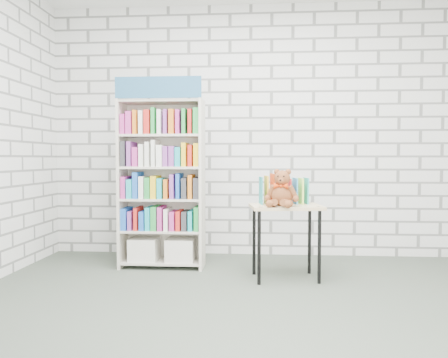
{
  "coord_description": "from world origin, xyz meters",
  "views": [
    {
      "loc": [
        0.05,
        -2.93,
        1.09
      ],
      "look_at": [
        -0.22,
        0.95,
        0.91
      ],
      "focal_mm": 35.0,
      "sensor_mm": 36.0,
      "label": 1
    }
  ],
  "objects": [
    {
      "name": "bookshelf",
      "position": [
        -0.87,
        1.36,
        0.85
      ],
      "size": [
        0.83,
        0.32,
        1.87
      ],
      "color": "beige",
      "rests_on": "ground"
    },
    {
      "name": "ground",
      "position": [
        0.0,
        0.0,
        0.0
      ],
      "size": [
        4.5,
        4.5,
        0.0
      ],
      "primitive_type": "plane",
      "color": "#3F483C",
      "rests_on": "ground"
    },
    {
      "name": "display_table",
      "position": [
        0.33,
        1.0,
        0.58
      ],
      "size": [
        0.67,
        0.51,
        0.67
      ],
      "color": "#D8B681",
      "rests_on": "ground"
    },
    {
      "name": "teddy_bear",
      "position": [
        0.29,
        0.9,
        0.8
      ],
      "size": [
        0.3,
        0.29,
        0.33
      ],
      "color": "brown",
      "rests_on": "display_table"
    },
    {
      "name": "table_books",
      "position": [
        0.32,
        1.1,
        0.8
      ],
      "size": [
        0.46,
        0.25,
        0.26
      ],
      "color": "teal",
      "rests_on": "display_table"
    },
    {
      "name": "room_shell",
      "position": [
        0.0,
        0.0,
        1.78
      ],
      "size": [
        4.52,
        4.02,
        2.81
      ],
      "color": "silver",
      "rests_on": "ground"
    }
  ]
}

